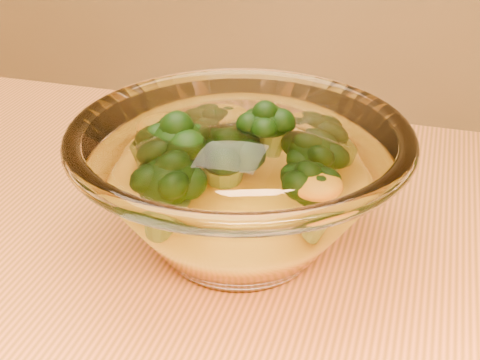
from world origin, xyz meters
name	(u,v)px	position (x,y,z in m)	size (l,w,h in m)	color
glass_bowl	(240,186)	(-0.01, 0.12, 0.81)	(0.25, 0.25, 0.11)	white
cheese_sauce	(240,213)	(-0.01, 0.12, 0.78)	(0.14, 0.14, 0.04)	yellow
broccoli_heap	(226,162)	(-0.03, 0.12, 0.82)	(0.16, 0.14, 0.08)	black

